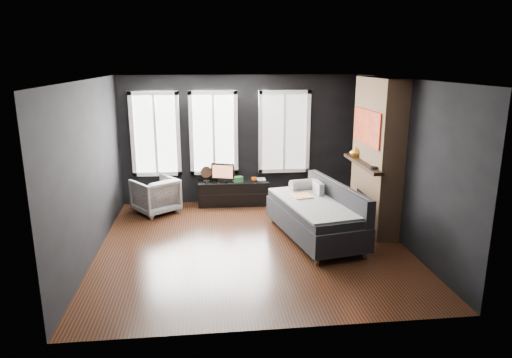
{
  "coord_description": "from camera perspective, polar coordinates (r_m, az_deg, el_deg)",
  "views": [
    {
      "loc": [
        -0.73,
        -7.06,
        2.98
      ],
      "look_at": [
        0.1,
        0.3,
        1.05
      ],
      "focal_mm": 32.0,
      "sensor_mm": 36.0,
      "label": 1
    }
  ],
  "objects": [
    {
      "name": "floor",
      "position": [
        7.7,
        -0.49,
        -8.17
      ],
      "size": [
        5.0,
        5.0,
        0.0
      ],
      "primitive_type": "plane",
      "color": "black",
      "rests_on": "ground"
    },
    {
      "name": "wall_back",
      "position": [
        9.72,
        -2.05,
        4.94
      ],
      "size": [
        5.0,
        0.02,
        2.7
      ],
      "primitive_type": "cube",
      "color": "black",
      "rests_on": "ground"
    },
    {
      "name": "fireplace",
      "position": [
        8.4,
        14.87,
        2.92
      ],
      "size": [
        0.7,
        1.62,
        2.7
      ],
      "primitive_type": null,
      "color": "#93724C",
      "rests_on": "floor"
    },
    {
      "name": "mug",
      "position": [
        9.6,
        -0.26,
        0.04
      ],
      "size": [
        0.13,
        0.11,
        0.12
      ],
      "primitive_type": "imported",
      "rotation": [
        0.0,
        0.0,
        0.18
      ],
      "color": "#E05D14",
      "rests_on": "media_console"
    },
    {
      "name": "wall_right",
      "position": [
        7.93,
        17.76,
        2.05
      ],
      "size": [
        0.02,
        5.0,
        2.7
      ],
      "primitive_type": "cube",
      "color": "black",
      "rests_on": "ground"
    },
    {
      "name": "sofa",
      "position": [
        7.87,
        7.37,
        -4.09
      ],
      "size": [
        1.51,
        2.37,
        0.95
      ],
      "primitive_type": null,
      "rotation": [
        0.0,
        0.0,
        0.2
      ],
      "color": "black",
      "rests_on": "floor"
    },
    {
      "name": "book",
      "position": [
        9.7,
        0.12,
        0.59
      ],
      "size": [
        0.18,
        0.03,
        0.24
      ],
      "primitive_type": "imported",
      "rotation": [
        0.0,
        0.0,
        -0.04
      ],
      "color": "#B5A991",
      "rests_on": "media_console"
    },
    {
      "name": "monitor",
      "position": [
        9.55,
        -4.17,
        0.95
      ],
      "size": [
        0.51,
        0.26,
        0.45
      ],
      "primitive_type": null,
      "rotation": [
        0.0,
        0.0,
        -0.31
      ],
      "color": "black",
      "rests_on": "media_console"
    },
    {
      "name": "ceiling",
      "position": [
        7.1,
        -0.54,
        12.35
      ],
      "size": [
        5.0,
        5.0,
        0.0
      ],
      "primitive_type": "plane",
      "color": "white",
      "rests_on": "ground"
    },
    {
      "name": "media_console",
      "position": [
        9.71,
        -2.84,
        -1.72
      ],
      "size": [
        1.49,
        0.48,
        0.51
      ],
      "primitive_type": null,
      "rotation": [
        0.0,
        0.0,
        -0.01
      ],
      "color": "black",
      "rests_on": "floor"
    },
    {
      "name": "windows",
      "position": [
        9.54,
        -4.83,
        10.95
      ],
      "size": [
        4.0,
        0.16,
        1.76
      ],
      "primitive_type": null,
      "color": "white",
      "rests_on": "wall_back"
    },
    {
      "name": "storage_box",
      "position": [
        9.58,
        -2.28,
        -0.03
      ],
      "size": [
        0.23,
        0.17,
        0.11
      ],
      "primitive_type": "cube",
      "rotation": [
        0.0,
        0.0,
        0.26
      ],
      "color": "#286731",
      "rests_on": "media_console"
    },
    {
      "name": "mantel_vase",
      "position": [
        8.73,
        12.28,
        3.35
      ],
      "size": [
        0.25,
        0.26,
        0.19
      ],
      "primitive_type": "imported",
      "rotation": [
        0.0,
        0.0,
        -0.35
      ],
      "color": "orange",
      "rests_on": "fireplace"
    },
    {
      "name": "mantel_clock",
      "position": [
        7.83,
        14.55,
        1.36
      ],
      "size": [
        0.14,
        0.14,
        0.04
      ],
      "primitive_type": "cylinder",
      "rotation": [
        0.0,
        0.0,
        -0.17
      ],
      "color": "black",
      "rests_on": "fireplace"
    },
    {
      "name": "armchair",
      "position": [
        9.35,
        -12.47,
        -1.82
      ],
      "size": [
        1.03,
        1.02,
        0.78
      ],
      "primitive_type": "imported",
      "rotation": [
        0.0,
        0.0,
        -2.51
      ],
      "color": "white",
      "rests_on": "floor"
    },
    {
      "name": "stripe_pillow",
      "position": [
        8.26,
        7.75,
        -1.68
      ],
      "size": [
        0.13,
        0.4,
        0.4
      ],
      "primitive_type": "cube",
      "rotation": [
        0.0,
        0.0,
        0.08
      ],
      "color": "gray",
      "rests_on": "sofa"
    },
    {
      "name": "desk_fan",
      "position": [
        9.59,
        -6.23,
        0.65
      ],
      "size": [
        0.27,
        0.27,
        0.35
      ],
      "primitive_type": null,
      "rotation": [
        0.0,
        0.0,
        0.13
      ],
      "color": "#A4A4A4",
      "rests_on": "media_console"
    },
    {
      "name": "wall_left",
      "position": [
        7.46,
        -20.0,
        1.09
      ],
      "size": [
        0.02,
        5.0,
        2.7
      ],
      "primitive_type": "cube",
      "color": "black",
      "rests_on": "ground"
    }
  ]
}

